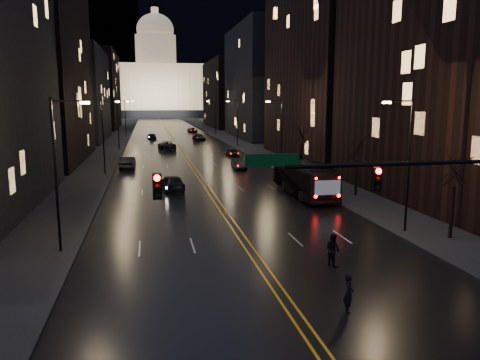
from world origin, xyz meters
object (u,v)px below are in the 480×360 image
bus (304,178)px  receding_car_a (239,164)px  oncoming_car_b (128,163)px  pedestrian_b (333,250)px  traffic_signal (428,188)px  pedestrian_a (349,293)px  oncoming_car_a (172,183)px

bus → receding_car_a: bus is taller
oncoming_car_b → pedestrian_b: (12.29, -39.37, 0.06)m
traffic_signal → oncoming_car_b: size_ratio=3.41×
bus → receding_car_a: (-2.77, 17.68, -0.92)m
receding_car_a → bus: bearing=-79.9°
oncoming_car_b → pedestrian_a: (10.77, -44.80, 0.01)m
bus → oncoming_car_a: 12.92m
bus → pedestrian_a: size_ratio=6.93×
oncoming_car_a → oncoming_car_b: bearing=-81.1°
bus → pedestrian_b: 19.31m
oncoming_car_b → receding_car_a: oncoming_car_b is taller
traffic_signal → pedestrian_b: (-2.11, 5.00, -4.20)m
bus → oncoming_car_b: bearing=129.4°
oncoming_car_b → oncoming_car_a: bearing=108.7°
bus → receding_car_a: bearing=98.9°
bus → pedestrian_a: bearing=-104.5°
traffic_signal → receding_car_a: size_ratio=4.05×
oncoming_car_a → pedestrian_b: pedestrian_b is taller
receding_car_a → pedestrian_a: size_ratio=2.54×
traffic_signal → receding_car_a: 41.63m
oncoming_car_a → pedestrian_b: size_ratio=2.69×
bus → receding_car_a: size_ratio=2.73×
oncoming_car_b → pedestrian_b: size_ratio=2.82×
oncoming_car_a → receding_car_a: size_ratio=1.13×
pedestrian_a → pedestrian_b: 5.64m
oncoming_car_a → receding_car_a: 16.17m
receding_car_a → traffic_signal: bearing=-88.6°
bus → oncoming_car_a: bus is taller
traffic_signal → oncoming_car_a: (-9.50, 28.19, -4.28)m
traffic_signal → pedestrian_b: bearing=112.9°
traffic_signal → oncoming_car_a: 30.05m
traffic_signal → oncoming_car_a: size_ratio=3.58×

